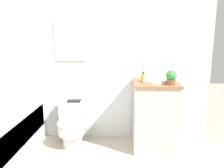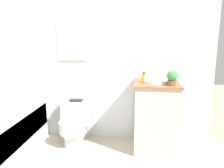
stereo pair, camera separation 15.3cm
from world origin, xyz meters
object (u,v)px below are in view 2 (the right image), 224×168
toilet (74,123)px  sink (157,81)px  book_on_tank (76,100)px  potted_plant (172,78)px  soap_bottle (144,78)px

toilet → sink: bearing=-0.9°
book_on_tank → potted_plant: bearing=-13.9°
toilet → book_on_tank: (0.00, 0.12, 0.30)m
toilet → sink: sink is taller
book_on_tank → toilet: bearing=-90.0°
soap_bottle → potted_plant: bearing=-21.7°
toilet → book_on_tank: bearing=90.0°
potted_plant → book_on_tank: bearing=166.1°
soap_bottle → book_on_tank: 1.01m
toilet → soap_bottle: bearing=-4.0°
toilet → soap_bottle: (0.93, -0.06, 0.66)m
toilet → book_on_tank: book_on_tank is taller
soap_bottle → toilet: bearing=176.0°
soap_bottle → sink: bearing=15.9°
potted_plant → book_on_tank: (-1.25, 0.31, -0.40)m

